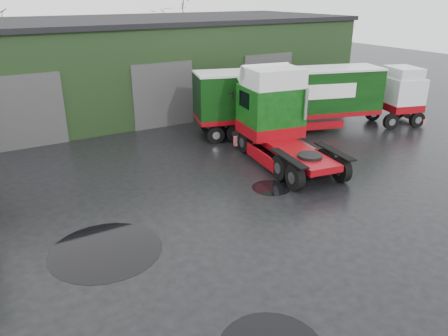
# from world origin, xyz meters

# --- Properties ---
(ground) EXTENTS (100.00, 100.00, 0.00)m
(ground) POSITION_xyz_m (0.00, 0.00, 0.00)
(ground) COLOR black
(warehouse) EXTENTS (32.40, 12.40, 6.30)m
(warehouse) POSITION_xyz_m (2.00, 20.00, 3.16)
(warehouse) COLOR black
(warehouse) RESTS_ON ground
(hero_tractor) EXTENTS (4.16, 7.74, 4.58)m
(hero_tractor) POSITION_xyz_m (4.50, 4.50, 2.29)
(hero_tractor) COLOR #0D4310
(hero_tractor) RESTS_ON ground
(lorry_right) EXTENTS (14.70, 6.58, 3.83)m
(lorry_right) POSITION_xyz_m (8.00, 9.00, 1.92)
(lorry_right) COLOR silver
(lorry_right) RESTS_ON ground
(wash_bucket) EXTENTS (0.34, 0.34, 0.29)m
(wash_bucket) POSITION_xyz_m (6.52, 5.83, 0.14)
(wash_bucket) COLOR #062293
(wash_bucket) RESTS_ON ground
(tree_back_b) EXTENTS (4.40, 4.40, 7.50)m
(tree_back_b) POSITION_xyz_m (10.00, 30.00, 3.75)
(tree_back_b) COLOR black
(tree_back_b) RESTS_ON ground
(puddle_1) EXTENTS (1.70, 1.70, 0.01)m
(puddle_1) POSITION_xyz_m (2.20, 2.80, 0.00)
(puddle_1) COLOR black
(puddle_1) RESTS_ON ground
(puddle_2) EXTENTS (3.75, 3.75, 0.01)m
(puddle_2) POSITION_xyz_m (-5.53, 1.55, 0.00)
(puddle_2) COLOR black
(puddle_2) RESTS_ON ground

